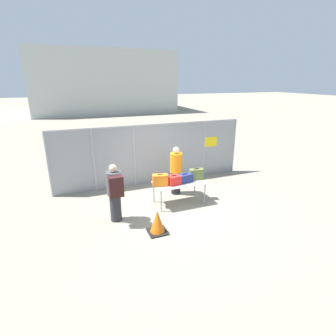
{
  "coord_description": "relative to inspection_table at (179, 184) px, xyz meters",
  "views": [
    {
      "loc": [
        -2.96,
        -7.07,
        3.9
      ],
      "look_at": [
        0.07,
        0.7,
        1.05
      ],
      "focal_mm": 28.0,
      "sensor_mm": 36.0,
      "label": 1
    }
  ],
  "objects": [
    {
      "name": "ground_plane",
      "position": [
        -0.22,
        -0.1,
        -0.67
      ],
      "size": [
        120.0,
        120.0,
        0.0
      ],
      "primitive_type": "plane",
      "color": "gray"
    },
    {
      "name": "fence_section",
      "position": [
        -0.21,
        2.05,
        0.53
      ],
      "size": [
        7.44,
        0.07,
        2.31
      ],
      "color": "#9EA0A5",
      "rests_on": "ground_plane"
    },
    {
      "name": "inspection_table",
      "position": [
        0.0,
        0.0,
        0.0
      ],
      "size": [
        1.63,
        0.83,
        0.73
      ],
      "color": "silver",
      "rests_on": "ground_plane"
    },
    {
      "name": "suitcase_orange",
      "position": [
        -0.66,
        -0.02,
        0.24
      ],
      "size": [
        0.5,
        0.3,
        0.39
      ],
      "color": "orange",
      "rests_on": "inspection_table"
    },
    {
      "name": "suitcase_red",
      "position": [
        -0.22,
        -0.08,
        0.2
      ],
      "size": [
        0.42,
        0.36,
        0.31
      ],
      "color": "red",
      "rests_on": "inspection_table"
    },
    {
      "name": "suitcase_navy",
      "position": [
        0.18,
        -0.04,
        0.19
      ],
      "size": [
        0.52,
        0.34,
        0.29
      ],
      "color": "navy",
      "rests_on": "inspection_table"
    },
    {
      "name": "suitcase_olive",
      "position": [
        0.64,
        0.07,
        0.23
      ],
      "size": [
        0.47,
        0.26,
        0.38
      ],
      "color": "#566033",
      "rests_on": "inspection_table"
    },
    {
      "name": "traveler_hooded",
      "position": [
        -2.14,
        -0.41,
        0.26
      ],
      "size": [
        0.42,
        0.65,
        1.7
      ],
      "rotation": [
        0.0,
        0.0,
        0.05
      ],
      "color": "#2D2D33",
      "rests_on": "ground_plane"
    },
    {
      "name": "security_worker_near",
      "position": [
        0.2,
        0.75,
        0.21
      ],
      "size": [
        0.42,
        0.42,
        1.71
      ],
      "rotation": [
        0.0,
        0.0,
        3.03
      ],
      "color": "black",
      "rests_on": "ground_plane"
    },
    {
      "name": "utility_trailer",
      "position": [
        1.03,
        4.45,
        -0.29
      ],
      "size": [
        4.2,
        2.16,
        0.63
      ],
      "color": "silver",
      "rests_on": "ground_plane"
    },
    {
      "name": "distant_hangar",
      "position": [
        1.61,
        27.68,
        2.84
      ],
      "size": [
        16.07,
        10.21,
        7.02
      ],
      "color": "#B2B7B2",
      "rests_on": "ground_plane"
    },
    {
      "name": "traffic_cone",
      "position": [
        -1.24,
        -1.4,
        -0.37
      ],
      "size": [
        0.51,
        0.51,
        0.64
      ],
      "color": "black",
      "rests_on": "ground_plane"
    }
  ]
}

